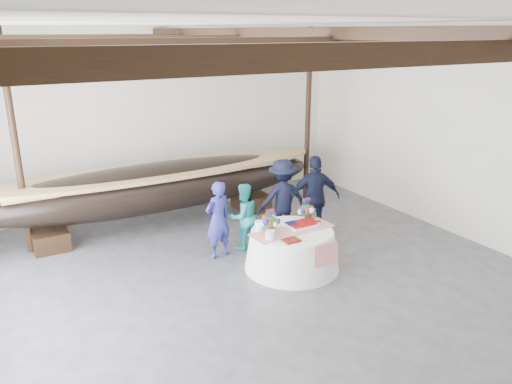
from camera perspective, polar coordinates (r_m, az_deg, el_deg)
floor at (r=8.70m, az=3.41°, el=-12.51°), size 10.00×12.00×0.01m
wall_back at (r=13.11m, az=-10.98°, el=8.19°), size 10.00×0.02×4.50m
wall_right at (r=11.28m, az=25.55°, el=5.20°), size 0.02×12.00×4.50m
ceiling at (r=7.50m, az=4.07°, el=18.63°), size 10.00×12.00×0.01m
pavilion_structure at (r=8.16m, az=0.90°, el=15.12°), size 9.80×11.76×4.50m
longboat_display at (r=11.72m, az=-11.09°, el=0.62°), size 8.17×1.63×1.53m
banquet_table at (r=9.70m, az=4.13°, el=-6.53°), size 1.83×1.83×0.79m
tabletop_items at (r=9.62m, az=3.82°, el=-3.24°), size 1.71×1.01×0.40m
guest_woman_blue at (r=10.03m, az=-4.38°, el=-3.16°), size 0.65×0.50×1.60m
guest_woman_teal at (r=10.41m, az=-1.47°, el=-2.82°), size 0.72×0.58×1.43m
guest_man_left at (r=10.96m, az=3.04°, el=-0.78°), size 1.25×0.87×1.78m
guest_man_right at (r=10.94m, az=6.77°, el=-0.64°), size 1.19×0.84×1.87m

